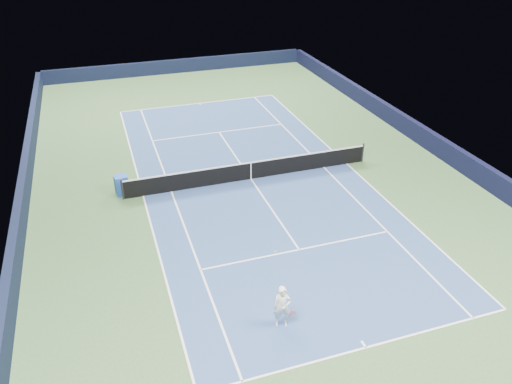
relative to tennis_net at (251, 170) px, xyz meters
name	(u,v)px	position (x,y,z in m)	size (l,w,h in m)	color
ground	(251,179)	(0.00, 0.00, -0.50)	(40.00, 40.00, 0.00)	#395B31
wall_far	(178,66)	(0.00, 19.82, 0.05)	(22.00, 0.35, 1.10)	black
wall_right	(432,142)	(10.82, 0.00, 0.05)	(0.35, 40.00, 1.10)	black
wall_left	(22,205)	(-10.82, 0.00, 0.05)	(0.35, 40.00, 1.10)	#101732
court_surface	(251,179)	(0.00, 0.00, -0.50)	(10.97, 23.77, 0.01)	navy
baseline_far	(199,103)	(0.00, 11.88, -0.50)	(10.97, 0.08, 0.00)	white
baseline_near	(366,348)	(0.00, -11.88, -0.50)	(10.97, 0.08, 0.00)	white
sideline_doubles_right	(347,164)	(5.49, 0.00, -0.50)	(0.08, 23.77, 0.00)	white
sideline_doubles_left	(143,196)	(-5.49, 0.00, -0.50)	(0.08, 23.77, 0.00)	white
sideline_singles_right	(324,167)	(4.12, 0.00, -0.50)	(0.08, 23.77, 0.00)	white
sideline_singles_left	(171,191)	(-4.12, 0.00, -0.50)	(0.08, 23.77, 0.00)	white
service_line_far	(219,132)	(0.00, 6.40, -0.50)	(8.23, 0.08, 0.00)	white
service_line_near	(299,250)	(0.00, -6.40, -0.50)	(8.23, 0.08, 0.00)	white
center_service_line	(251,179)	(0.00, 0.00, -0.50)	(0.08, 12.80, 0.00)	white
center_mark_far	(200,104)	(0.00, 11.73, -0.50)	(0.08, 0.30, 0.00)	white
center_mark_near	(364,344)	(0.00, -11.73, -0.50)	(0.08, 0.30, 0.00)	white
tennis_net	(251,170)	(0.00, 0.00, 0.00)	(12.90, 0.10, 1.07)	black
sponsor_cube	(122,185)	(-6.40, 0.55, -0.02)	(0.67, 0.62, 0.97)	blue
tennis_player	(282,307)	(-2.18, -10.10, 0.29)	(0.79, 1.30, 2.34)	white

